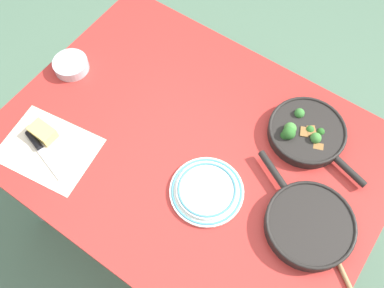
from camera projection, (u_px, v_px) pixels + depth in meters
name	position (u px, v px, depth m)	size (l,w,h in m)	color
ground_plane	(192.00, 216.00, 2.19)	(14.00, 14.00, 0.00)	#51755B
dining_table_red	(192.00, 156.00, 1.58)	(1.35, 0.99, 0.76)	#B72D28
skillet_broccoli	(307.00, 132.00, 1.51)	(0.40, 0.28, 0.08)	black
skillet_eggs	(309.00, 224.00, 1.36)	(0.41, 0.29, 0.05)	black
wooden_spoon	(340.00, 267.00, 1.31)	(0.30, 0.24, 0.02)	#A87A4C
parchment_sheet	(49.00, 149.00, 1.51)	(0.36, 0.29, 0.00)	beige
grater_knife	(40.00, 148.00, 1.50)	(0.23, 0.09, 0.02)	silver
cheese_block	(43.00, 132.00, 1.52)	(0.09, 0.06, 0.04)	#EACC66
dinner_plate_stack	(207.00, 191.00, 1.42)	(0.25, 0.25, 0.03)	silver
prep_bowl_steel	(71.00, 65.00, 1.66)	(0.14, 0.14, 0.04)	#B7B7BC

